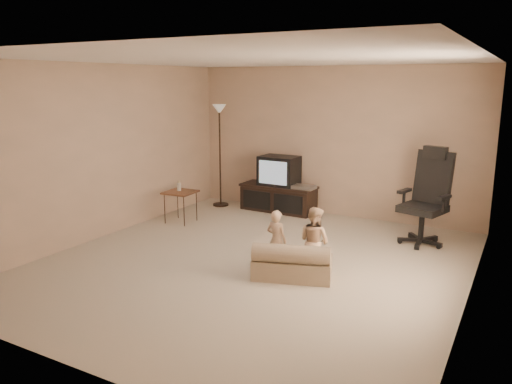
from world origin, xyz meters
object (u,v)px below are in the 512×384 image
Objects in this scene: side_table at (180,192)px; child_sofa at (292,264)px; floor_lamp at (220,133)px; office_chair at (425,209)px; toddler_left at (276,240)px; tv_stand at (279,188)px; toddler_right at (314,241)px.

child_sofa is at bearing -26.51° from side_table.
side_table is 0.37× the size of floor_lamp.
office_chair reaches higher than toddler_left.
tv_stand is 2.67m from office_chair.
child_sofa is (1.51, -2.70, -0.23)m from tv_stand.
side_table is 2.96m from toddler_right.
child_sofa is at bearing 73.40° from toddler_right.
side_table is at bearing -2.44° from toddler_right.
office_chair is 2.37m from child_sofa.
floor_lamp reaches higher than tv_stand.
toddler_left is 0.46m from toddler_right.
tv_stand is 1.78m from side_table.
child_sofa is at bearing -101.66° from office_chair.
tv_stand is 1.83× the size of toddler_left.
office_chair is at bearing 12.19° from side_table.
tv_stand is 2.83m from toddler_left.
tv_stand is at bearing 8.33° from floor_lamp.
toddler_left reaches higher than side_table.
toddler_left is (2.35, -2.39, -0.97)m from floor_lamp.
tv_stand is 2.98m from toddler_right.
office_chair is 1.82× the size of toddler_left.
child_sofa is at bearing -59.34° from tv_stand.
toddler_right reaches higher than toddler_left.
office_chair reaches higher than side_table.
floor_lamp is 2.46× the size of toddler_left.
toddler_right is at bearing -39.38° from floor_lamp.
side_table is at bearing -88.43° from floor_lamp.
floor_lamp reaches higher than side_table.
child_sofa is 1.23× the size of toddler_right.
toddler_left is 0.91× the size of toddler_right.
toddler_right is (2.80, -2.29, -0.94)m from floor_lamp.
floor_lamp is at bearing -21.01° from toddler_right.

